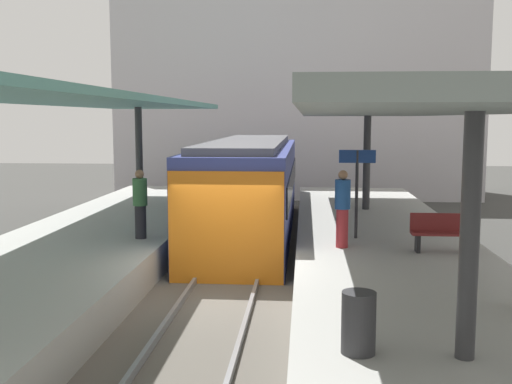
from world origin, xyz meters
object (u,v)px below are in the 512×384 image
object	(u,v)px
passenger_near_bench	(140,203)
platform_sign	(357,174)
commuter_train	(250,188)
platform_bench	(442,231)
passenger_far_end	(342,207)
litter_bin	(359,323)

from	to	relation	value
passenger_near_bench	platform_sign	bearing A→B (deg)	5.00
commuter_train	passenger_near_bench	bearing A→B (deg)	-115.62
platform_bench	passenger_far_end	xyz separation A→B (m)	(-2.21, 0.29, 0.48)
platform_sign	litter_bin	bearing A→B (deg)	-94.43
commuter_train	platform_bench	distance (m)	7.54
platform_bench	commuter_train	bearing A→B (deg)	130.28
platform_bench	passenger_near_bench	world-z (taller)	passenger_near_bench
passenger_near_bench	passenger_far_end	distance (m)	5.00
commuter_train	passenger_far_end	distance (m)	6.07
platform_bench	platform_sign	distance (m)	2.57
litter_bin	passenger_near_bench	world-z (taller)	passenger_near_bench
passenger_far_end	platform_bench	bearing A→B (deg)	-7.46
platform_sign	commuter_train	bearing A→B (deg)	125.41
platform_sign	passenger_near_bench	distance (m)	5.43
commuter_train	passenger_near_bench	distance (m)	5.31
passenger_near_bench	commuter_train	bearing A→B (deg)	64.38
commuter_train	platform_sign	bearing A→B (deg)	-54.59
passenger_far_end	commuter_train	bearing A→B (deg)	115.95
passenger_near_bench	platform_bench	bearing A→B (deg)	-7.64
platform_sign	platform_bench	bearing A→B (deg)	-38.46
litter_bin	passenger_far_end	xyz separation A→B (m)	(0.17, 6.45, 0.54)
platform_bench	passenger_far_end	world-z (taller)	passenger_far_end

